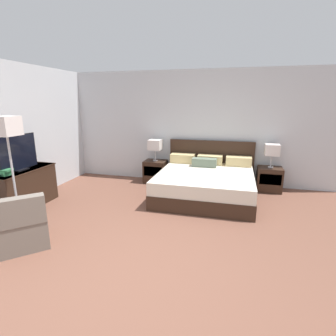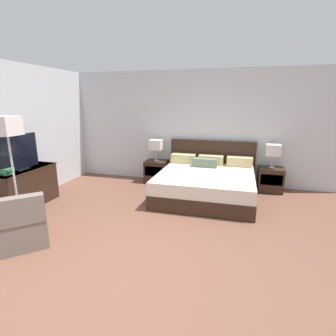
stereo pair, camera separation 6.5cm
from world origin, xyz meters
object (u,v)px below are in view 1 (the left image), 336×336
object	(u,v)px
table_lamp_right	(272,150)
book_small_top	(5,170)
bed	(206,182)
floor_lamp	(7,135)
book_red_cover	(4,174)
armchair_by_window	(18,227)
book_blue_cover	(4,172)
dresser	(25,188)
table_lamp_left	(155,145)
nightstand_left	(155,171)
tv	(18,153)
nightstand_right	(269,179)

from	to	relation	value
table_lamp_right	book_small_top	size ratio (longest dim) A/B	2.49
bed	floor_lamp	distance (m)	3.58
book_red_cover	armchair_by_window	distance (m)	1.32
table_lamp_right	book_small_top	bearing A→B (deg)	-150.72
bed	book_blue_cover	distance (m)	3.65
table_lamp_right	floor_lamp	xyz separation A→B (m)	(-4.00, -2.75, 0.52)
dresser	book_red_cover	bearing A→B (deg)	-92.38
armchair_by_window	table_lamp_right	bearing A→B (deg)	43.00
table_lamp_left	book_small_top	size ratio (longest dim) A/B	2.49
book_red_cover	floor_lamp	bearing A→B (deg)	-29.46
book_blue_cover	floor_lamp	size ratio (longest dim) A/B	0.11
bed	floor_lamp	xyz separation A→B (m)	(-2.70, -2.06, 1.14)
nightstand_left	tv	distance (m)	2.93
nightstand_left	floor_lamp	bearing A→B (deg)	-117.03
nightstand_right	table_lamp_right	size ratio (longest dim) A/B	1.04
book_red_cover	armchair_by_window	size ratio (longest dim) A/B	0.25
bed	book_small_top	distance (m)	3.65
tv	book_small_top	world-z (taller)	tv
table_lamp_left	book_blue_cover	bearing A→B (deg)	-126.56
nightstand_right	table_lamp_right	world-z (taller)	table_lamp_right
table_lamp_left	book_blue_cover	xyz separation A→B (m)	(-1.84, -2.48, -0.14)
bed	book_red_cover	xyz separation A→B (m)	(-3.16, -1.80, 0.44)
nightstand_left	tv	xyz separation A→B (m)	(-1.85, -2.15, 0.76)
tv	armchair_by_window	distance (m)	1.64
nightstand_right	tv	world-z (taller)	tv
nightstand_right	book_small_top	size ratio (longest dim) A/B	2.58
armchair_by_window	floor_lamp	bearing A→B (deg)	134.00
dresser	armchair_by_window	world-z (taller)	armchair_by_window
book_small_top	nightstand_right	bearing A→B (deg)	29.27
book_blue_cover	floor_lamp	world-z (taller)	floor_lamp
tv	book_small_top	bearing A→B (deg)	-87.57
table_lamp_right	armchair_by_window	xyz separation A→B (m)	(-3.50, -3.26, -0.63)
book_red_cover	book_small_top	xyz separation A→B (m)	(0.03, 0.00, 0.07)
nightstand_left	table_lamp_right	xyz separation A→B (m)	(2.60, 0.00, 0.65)
table_lamp_left	book_small_top	distance (m)	3.09
book_red_cover	book_blue_cover	size ratio (longest dim) A/B	1.27
nightstand_right	book_red_cover	world-z (taller)	book_red_cover
nightstand_right	armchair_by_window	world-z (taller)	armchair_by_window
nightstand_left	book_red_cover	world-z (taller)	book_red_cover
book_small_top	armchair_by_window	bearing A→B (deg)	-39.93
nightstand_left	nightstand_right	distance (m)	2.60
table_lamp_left	tv	world-z (taller)	tv
nightstand_right	tv	size ratio (longest dim) A/B	0.64
table_lamp_left	book_red_cover	bearing A→B (deg)	-126.88
table_lamp_left	floor_lamp	size ratio (longest dim) A/B	0.30
tv	floor_lamp	bearing A→B (deg)	-53.14
book_small_top	armchair_by_window	world-z (taller)	book_small_top
nightstand_left	armchair_by_window	distance (m)	3.38
bed	armchair_by_window	world-z (taller)	bed
bed	armchair_by_window	distance (m)	3.39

